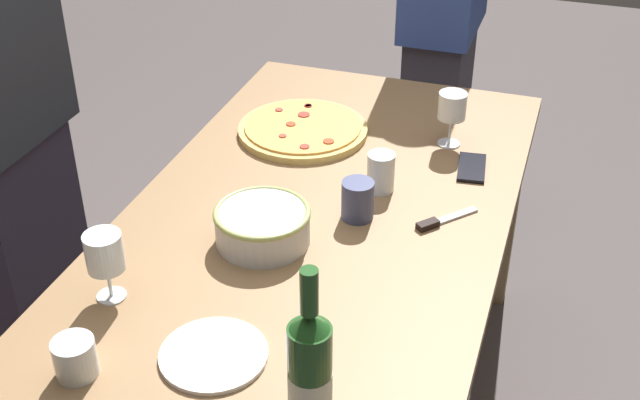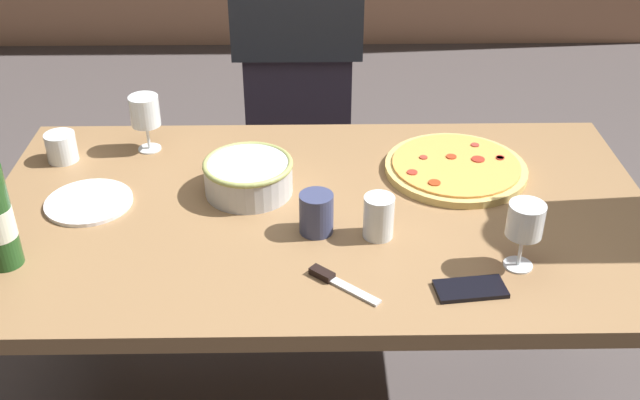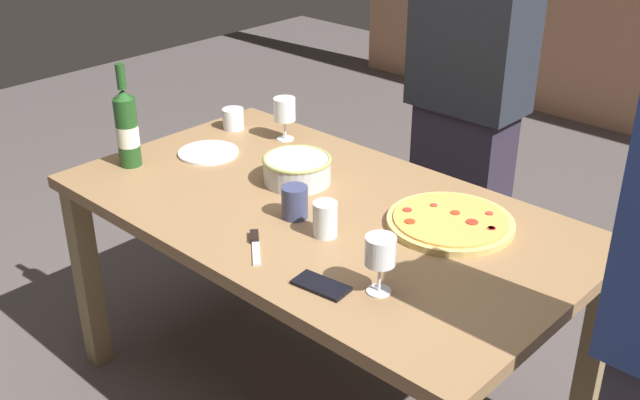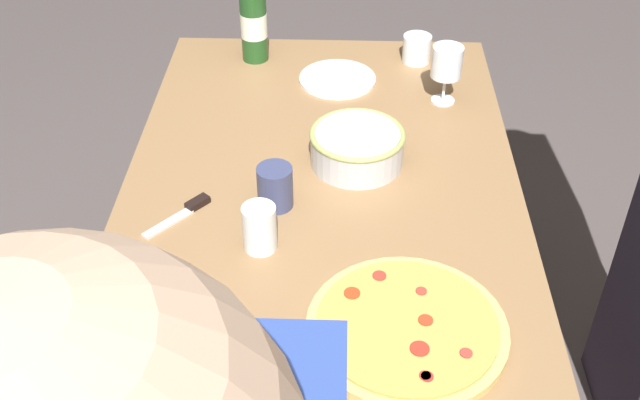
# 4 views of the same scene
# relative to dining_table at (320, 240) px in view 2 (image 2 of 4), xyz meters

# --- Properties ---
(dining_table) EXTENTS (1.60, 0.90, 0.75)m
(dining_table) POSITION_rel_dining_table_xyz_m (0.00, 0.00, 0.00)
(dining_table) COLOR olive
(dining_table) RESTS_ON ground
(pizza) EXTENTS (0.37, 0.37, 0.03)m
(pizza) POSITION_rel_dining_table_xyz_m (0.35, 0.17, 0.11)
(pizza) COLOR tan
(pizza) RESTS_ON dining_table
(serving_bowl) EXTENTS (0.22, 0.22, 0.09)m
(serving_bowl) POSITION_rel_dining_table_xyz_m (-0.17, 0.08, 0.14)
(serving_bowl) COLOR silver
(serving_bowl) RESTS_ON dining_table
(wine_glass_near_pizza) EXTENTS (0.08, 0.08, 0.16)m
(wine_glass_near_pizza) POSITION_rel_dining_table_xyz_m (-0.46, 0.31, 0.20)
(wine_glass_near_pizza) COLOR white
(wine_glass_near_pizza) RESTS_ON dining_table
(wine_glass_by_bottle) EXTENTS (0.08, 0.08, 0.15)m
(wine_glass_by_bottle) POSITION_rel_dining_table_xyz_m (0.42, -0.24, 0.20)
(wine_glass_by_bottle) COLOR white
(wine_glass_by_bottle) RESTS_ON dining_table
(cup_amber) EXTENTS (0.07, 0.07, 0.10)m
(cup_amber) POSITION_rel_dining_table_xyz_m (0.13, -0.12, 0.14)
(cup_amber) COLOR white
(cup_amber) RESTS_ON dining_table
(cup_ceramic) EXTENTS (0.08, 0.08, 0.08)m
(cup_ceramic) POSITION_rel_dining_table_xyz_m (-0.68, 0.25, 0.13)
(cup_ceramic) COLOR white
(cup_ceramic) RESTS_ON dining_table
(cup_spare) EXTENTS (0.08, 0.08, 0.10)m
(cup_spare) POSITION_rel_dining_table_xyz_m (-0.01, -0.10, 0.14)
(cup_spare) COLOR #394065
(cup_spare) RESTS_ON dining_table
(side_plate) EXTENTS (0.21, 0.21, 0.01)m
(side_plate) POSITION_rel_dining_table_xyz_m (-0.56, 0.03, 0.10)
(side_plate) COLOR white
(side_plate) RESTS_ON dining_table
(cell_phone) EXTENTS (0.15, 0.09, 0.01)m
(cell_phone) POSITION_rel_dining_table_xyz_m (0.30, -0.32, 0.10)
(cell_phone) COLOR black
(cell_phone) RESTS_ON dining_table
(pizza_knife) EXTENTS (0.14, 0.13, 0.02)m
(pizza_knife) POSITION_rel_dining_table_xyz_m (0.03, -0.29, 0.10)
(pizza_knife) COLOR silver
(pizza_knife) RESTS_ON dining_table
(person_guest_left) EXTENTS (0.42, 0.24, 1.67)m
(person_guest_left) POSITION_rel_dining_table_xyz_m (-0.06, 0.87, 0.19)
(person_guest_left) COLOR #2C2635
(person_guest_left) RESTS_ON ground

